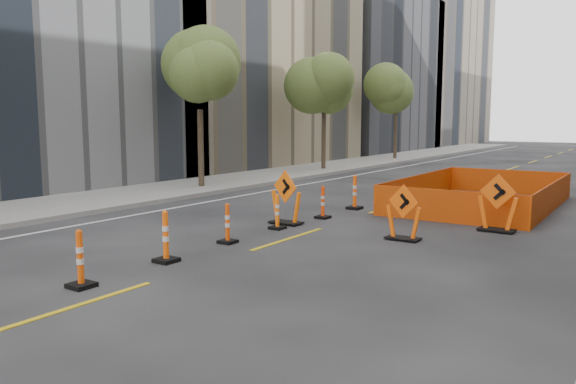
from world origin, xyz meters
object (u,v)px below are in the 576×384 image
Objects in this scene: channelizer_3 at (166,236)px; channelizer_5 at (277,212)px; chevron_sign_right at (498,203)px; chevron_sign_center at (404,212)px; channelizer_4 at (227,223)px; channelizer_6 at (323,202)px; channelizer_2 at (80,259)px; chevron_sign_left at (286,197)px; channelizer_7 at (355,192)px.

channelizer_3 reaches higher than channelizer_5.
chevron_sign_center is at bearing -123.80° from chevron_sign_right.
chevron_sign_right reaches higher than chevron_sign_center.
channelizer_4 is 1.02× the size of channelizer_5.
channelizer_6 is 0.65× the size of chevron_sign_right.
channelizer_2 reaches higher than channelizer_5.
chevron_sign_left reaches higher than channelizer_2.
channelizer_5 is 0.80m from chevron_sign_left.
channelizer_2 is 7.47m from chevron_sign_center.
channelizer_6 is 0.87× the size of channelizer_7.
channelizer_6 is 3.45m from chevron_sign_center.
chevron_sign_right is at bearing 67.49° from chevron_sign_center.
channelizer_4 is at bearing -133.45° from chevron_sign_right.
channelizer_4 is at bearing -92.46° from channelizer_6.
channelizer_4 is 2.80m from chevron_sign_left.
channelizer_3 is 4.86m from chevron_sign_left.
chevron_sign_right is at bearing 10.02° from channelizer_6.
channelizer_4 is at bearing -128.60° from chevron_sign_center.
chevron_sign_center is at bearing -48.49° from channelizer_7.
channelizer_2 is at bearing -116.38° from chevron_sign_right.
chevron_sign_left is (-0.38, -3.41, 0.20)m from channelizer_7.
channelizer_7 is (-0.01, 2.06, 0.07)m from channelizer_6.
channelizer_3 is 8.52m from chevron_sign_right.
channelizer_2 is 0.96× the size of channelizer_3.
chevron_sign_left is at bearing -155.70° from chevron_sign_right.
channelizer_2 is 2.06m from channelizer_3.
chevron_sign_left is 5.58m from chevron_sign_right.
channelizer_4 is (-0.15, 4.12, -0.04)m from channelizer_2.
channelizer_2 is 0.76× the size of chevron_sign_center.
channelizer_7 is at bearing 166.86° from chevron_sign_right.
channelizer_4 is 4.23m from chevron_sign_center.
channelizer_4 is 6.99m from chevron_sign_right.
chevron_sign_right is at bearing 62.33° from channelizer_2.
channelizer_4 is at bearing -70.65° from chevron_sign_left.
channelizer_3 is at bearing -88.48° from channelizer_5.
channelizer_3 is at bearing -90.75° from channelizer_6.
channelizer_2 is 0.93× the size of channelizer_7.
chevron_sign_left is (-0.22, 2.78, 0.28)m from channelizer_4.
chevron_sign_right is (4.93, 2.90, 0.28)m from channelizer_5.
channelizer_3 reaches higher than channelizer_4.
channelizer_5 is at bearing -95.26° from channelizer_6.
channelizer_5 is at bearing 90.36° from channelizer_4.
channelizer_2 is 6.19m from channelizer_5.
chevron_sign_center is at bearing 12.68° from chevron_sign_left.
channelizer_7 is at bearing 89.54° from channelizer_3.
chevron_sign_right reaches higher than channelizer_6.
chevron_sign_right is (5.14, 2.18, -0.00)m from chevron_sign_left.
channelizer_7 is at bearing 90.39° from channelizer_6.
channelizer_3 is (-0.06, 2.06, 0.02)m from channelizer_2.
channelizer_7 is 0.82× the size of chevron_sign_center.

